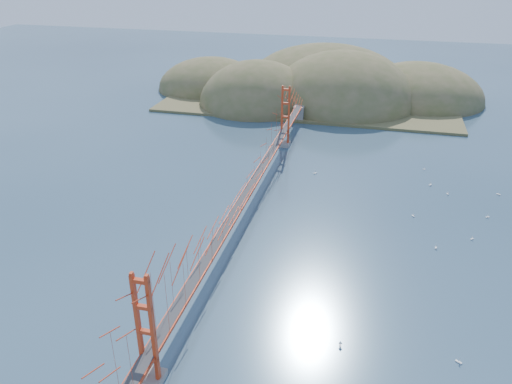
# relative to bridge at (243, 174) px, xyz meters

# --- Properties ---
(ground) EXTENTS (320.00, 320.00, 0.00)m
(ground) POSITION_rel_bridge_xyz_m (0.00, -0.18, -7.01)
(ground) COLOR #2D465A
(ground) RESTS_ON ground
(bridge) EXTENTS (2.20, 94.40, 12.00)m
(bridge) POSITION_rel_bridge_xyz_m (0.00, 0.00, 0.00)
(bridge) COLOR gray
(bridge) RESTS_ON ground
(far_headlands) EXTENTS (84.00, 58.00, 25.00)m
(far_headlands) POSITION_rel_bridge_xyz_m (2.21, 68.33, -7.01)
(far_headlands) COLOR #786445
(far_headlands) RESTS_ON ground
(sailboat_4) EXTENTS (0.68, 0.68, 0.73)m
(sailboat_4) POSITION_rel_bridge_xyz_m (26.29, 18.22, -6.85)
(sailboat_4) COLOR white
(sailboat_4) RESTS_ON ground
(sailboat_16) EXTENTS (0.59, 0.59, 0.62)m
(sailboat_16) POSITION_rel_bridge_xyz_m (23.31, 6.87, -6.87)
(sailboat_16) COLOR white
(sailboat_16) RESTS_ON ground
(sailboat_14) EXTENTS (0.61, 0.61, 0.64)m
(sailboat_14) POSITION_rel_bridge_xyz_m (30.64, 2.30, -6.86)
(sailboat_14) COLOR white
(sailboat_14) RESTS_ON ground
(sailboat_1) EXTENTS (0.52, 0.54, 0.61)m
(sailboat_1) POSITION_rel_bridge_xyz_m (28.70, 15.46, -6.87)
(sailboat_1) COLOR white
(sailboat_1) RESTS_ON ground
(sailboat_8) EXTENTS (0.61, 0.61, 0.65)m
(sailboat_8) POSITION_rel_bridge_xyz_m (33.56, 9.09, -6.86)
(sailboat_8) COLOR white
(sailboat_8) RESTS_ON ground
(sailboat_12) EXTENTS (0.51, 0.48, 0.57)m
(sailboat_12) POSITION_rel_bridge_xyz_m (25.62, 24.53, -6.87)
(sailboat_12) COLOR white
(sailboat_12) RESTS_ON ground
(sailboat_10) EXTENTS (0.56, 0.65, 0.75)m
(sailboat_10) POSITION_rel_bridge_xyz_m (15.71, -21.64, -6.85)
(sailboat_10) COLOR white
(sailboat_10) RESTS_ON ground
(sailboat_0) EXTENTS (0.50, 0.56, 0.64)m
(sailboat_0) POSITION_rel_bridge_xyz_m (25.87, -1.17, -6.86)
(sailboat_0) COLOR white
(sailboat_0) RESTS_ON ground
(sailboat_3) EXTENTS (0.69, 0.69, 0.73)m
(sailboat_3) POSITION_rel_bridge_xyz_m (7.58, 18.25, -6.85)
(sailboat_3) COLOR white
(sailboat_3) RESTS_ON ground
(sailboat_7) EXTENTS (0.64, 0.64, 0.70)m
(sailboat_7) POSITION_rel_bridge_xyz_m (36.35, 17.26, -6.86)
(sailboat_7) COLOR white
(sailboat_7) RESTS_ON ground
(sailboat_6) EXTENTS (0.65, 0.65, 0.70)m
(sailboat_6) POSITION_rel_bridge_xyz_m (26.59, -21.05, -6.86)
(sailboat_6) COLOR white
(sailboat_6) RESTS_ON ground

